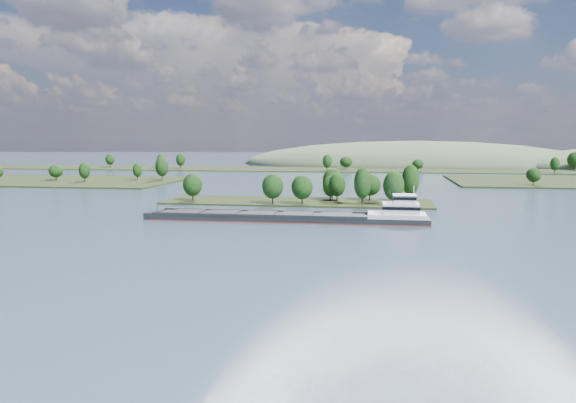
# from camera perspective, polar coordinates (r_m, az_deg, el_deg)

# --- Properties ---
(ground) EXTENTS (1800.00, 1800.00, 0.00)m
(ground) POSITION_cam_1_polar(r_m,az_deg,el_deg) (153.49, -2.42, -2.60)
(ground) COLOR #334858
(ground) RESTS_ON ground
(tree_island) EXTENTS (100.00, 30.00, 15.13)m
(tree_island) POSITION_cam_1_polar(r_m,az_deg,el_deg) (209.55, 2.92, 0.96)
(tree_island) COLOR black
(tree_island) RESTS_ON ground
(back_shoreline) EXTENTS (900.00, 60.00, 15.29)m
(back_shoreline) POSITION_cam_1_polar(r_m,az_deg,el_deg) (429.30, 6.77, 3.26)
(back_shoreline) COLOR black
(back_shoreline) RESTS_ON ground
(hill_west) EXTENTS (320.00, 160.00, 44.00)m
(hill_west) POSITION_cam_1_polar(r_m,az_deg,el_deg) (529.57, 12.67, 3.66)
(hill_west) COLOR #4B5C3F
(hill_west) RESTS_ON ground
(cargo_barge) EXTENTS (83.94, 11.33, 11.34)m
(cargo_barge) POSITION_cam_1_polar(r_m,az_deg,el_deg) (164.40, 1.70, -1.50)
(cargo_barge) COLOR black
(cargo_barge) RESTS_ON ground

